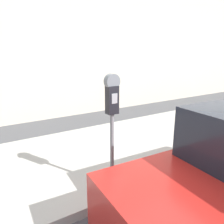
{
  "coord_description": "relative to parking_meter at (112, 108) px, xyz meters",
  "views": [
    {
      "loc": [
        -2.05,
        -1.35,
        2.03
      ],
      "look_at": [
        -0.57,
        1.03,
        1.27
      ],
      "focal_mm": 35.0,
      "sensor_mm": 36.0,
      "label": 1
    }
  ],
  "objects": [
    {
      "name": "sidewalk",
      "position": [
        0.57,
        1.17,
        -1.25
      ],
      "size": [
        24.0,
        2.8,
        0.14
      ],
      "color": "#BCB7AD",
      "rests_on": "ground_plane"
    },
    {
      "name": "ground_plane",
      "position": [
        0.57,
        -1.03,
        -1.32
      ],
      "size": [
        60.0,
        60.0,
        0.0
      ],
      "primitive_type": "plane",
      "color": "#515154"
    },
    {
      "name": "parking_meter",
      "position": [
        0.0,
        0.0,
        0.0
      ],
      "size": [
        0.2,
        0.12,
        1.64
      ],
      "color": "slate",
      "rests_on": "sidewalk"
    },
    {
      "name": "building_facade",
      "position": [
        0.57,
        4.42,
        1.97
      ],
      "size": [
        24.0,
        0.3,
        6.6
      ],
      "color": "beige",
      "rests_on": "ground_plane"
    }
  ]
}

